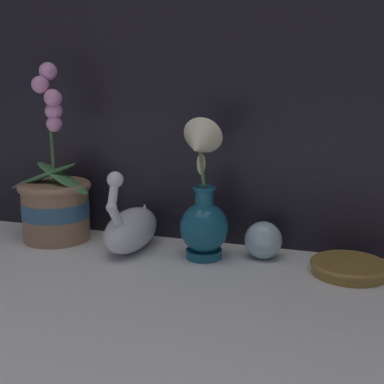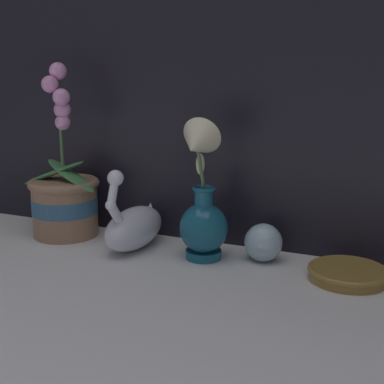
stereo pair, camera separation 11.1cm
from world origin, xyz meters
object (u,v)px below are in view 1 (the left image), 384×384
Objects in this scene: orchid_potted_plant at (55,201)px; glass_sphere at (263,240)px; amber_dish at (349,267)px; swan_figurine at (131,227)px; blue_vase at (203,208)px.

orchid_potted_plant is 0.49m from glass_sphere.
glass_sphere is 0.18m from amber_dish.
blue_vase is at bearing -3.63° from swan_figurine.
glass_sphere is (0.12, 0.04, -0.07)m from blue_vase.
swan_figurine is 1.36× the size of amber_dish.
orchid_potted_plant is 5.09× the size of glass_sphere.
amber_dish is (0.18, -0.04, -0.03)m from glass_sphere.
glass_sphere is 0.52× the size of amber_dish.
amber_dish is at bearing -1.69° from orchid_potted_plant.
blue_vase is 0.31m from amber_dish.
swan_figurine is at bearing -4.89° from orchid_potted_plant.
swan_figurine is at bearing -173.43° from glass_sphere.
blue_vase is (0.17, -0.01, 0.06)m from swan_figurine.
swan_figurine is 2.61× the size of glass_sphere.
swan_figurine reaches higher than glass_sphere.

